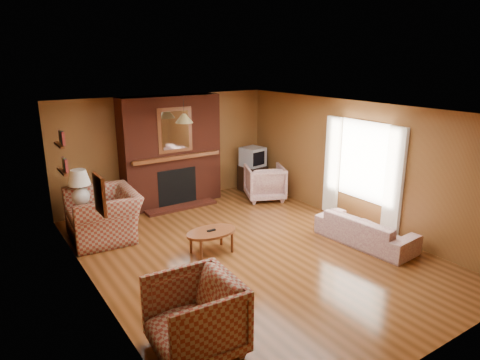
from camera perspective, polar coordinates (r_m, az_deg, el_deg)
floor at (r=7.37m, az=1.20°, el=-9.52°), size 6.50×6.50×0.00m
ceiling at (r=6.69m, az=1.32°, el=9.36°), size 6.50×6.50×0.00m
wall_back at (r=9.70m, az=-9.80°, el=4.07°), size 6.50×0.00×6.50m
wall_front at (r=4.82m, az=24.25°, el=-9.78°), size 6.50×0.00×6.50m
wall_left at (r=5.94m, az=-19.01°, el=-4.35°), size 0.00×6.50×6.50m
wall_right at (r=8.56m, az=15.13°, el=2.14°), size 0.00×6.50×6.50m
fireplace at (r=9.46m, az=-9.14°, el=3.69°), size 2.20×0.82×2.40m
window_right at (r=8.42m, az=15.89°, el=1.33°), size 0.10×1.85×2.00m
bookshelf at (r=7.62m, az=-22.67°, el=3.36°), size 0.09×0.55×0.71m
botanical_print at (r=5.56m, az=-18.19°, el=-1.84°), size 0.05×0.40×0.50m
pendant_light at (r=8.71m, az=-7.47°, el=8.16°), size 0.36×0.36×0.48m
plaid_loveseat at (r=8.14m, az=-17.75°, el=-4.44°), size 1.26×1.42×0.87m
plaid_armchair at (r=4.96m, az=-6.06°, el=-17.67°), size 1.01×0.99×0.87m
floral_sofa at (r=7.88m, az=16.38°, el=-6.39°), size 0.85×1.82×0.51m
floral_armchair at (r=9.87m, az=3.32°, el=-0.32°), size 1.12×1.14×0.79m
coffee_table at (r=7.21m, az=-3.83°, el=-7.15°), size 0.89×0.55×0.41m
side_table at (r=8.59m, az=-20.18°, el=-4.79°), size 0.43×0.43×0.53m
table_lamp at (r=8.39m, az=-20.60°, el=-0.68°), size 0.41×0.41×0.67m
tv_stand at (r=10.51m, az=1.69°, el=0.25°), size 0.60×0.55×0.62m
crt_tv at (r=10.37m, az=1.73°, el=3.12°), size 0.58×0.58×0.46m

